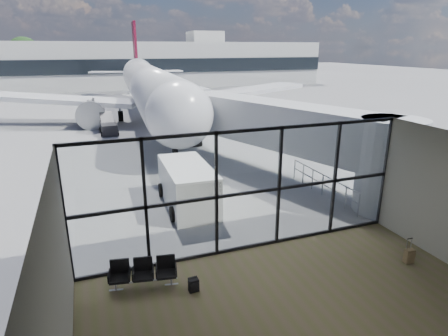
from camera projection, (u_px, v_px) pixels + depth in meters
ground at (126, 103)px, 49.54m from camera, size 220.00×220.00×0.00m
lounge_shell at (332, 246)px, 8.73m from camera, size 12.02×8.01×4.51m
glass_curtain_wall at (249, 191)px, 13.14m from camera, size 12.10×0.12×4.50m
jet_bridge at (278, 128)px, 20.91m from camera, size 8.00×16.50×4.33m
apron_railing at (323, 181)px, 18.58m from camera, size 0.06×5.46×1.11m
far_terminal at (107, 64)px, 67.67m from camera, size 80.00×12.20×11.00m
tree_5 at (25, 54)px, 71.36m from camera, size 6.27×6.27×9.03m
seating_row at (143, 271)px, 11.51m from camera, size 2.05×0.91×0.91m
backpack at (194, 285)px, 11.31m from camera, size 0.31×0.29×0.45m
suitcase at (409, 256)px, 12.80m from camera, size 0.34×0.26×0.89m
airliner at (149, 87)px, 38.36m from camera, size 35.36×41.01×10.56m
service_van at (188, 186)px, 17.15m from camera, size 2.32×4.57×1.96m
belt_loader at (109, 127)px, 31.97m from camera, size 1.48×3.58×1.64m
traffic_cone_a at (176, 160)px, 23.46m from camera, size 0.46×0.46×0.65m
traffic_cone_c at (186, 143)px, 28.02m from camera, size 0.37×0.37×0.53m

